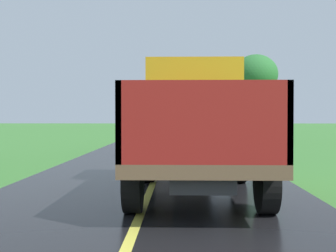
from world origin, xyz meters
TOP-DOWN VIEW (x-y plane):
  - banana_truck_near at (0.94, 10.03)m, footprint 2.38×5.82m
  - banana_truck_far at (0.55, 21.06)m, footprint 2.38×5.81m
  - roadside_tree_mid_right at (5.22, 28.61)m, footprint 2.68×2.68m

SIDE VIEW (x-z plane):
  - banana_truck_near at x=0.94m, z-range 0.07..2.87m
  - banana_truck_far at x=0.55m, z-range 0.07..2.87m
  - roadside_tree_mid_right at x=5.22m, z-range 1.44..6.80m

